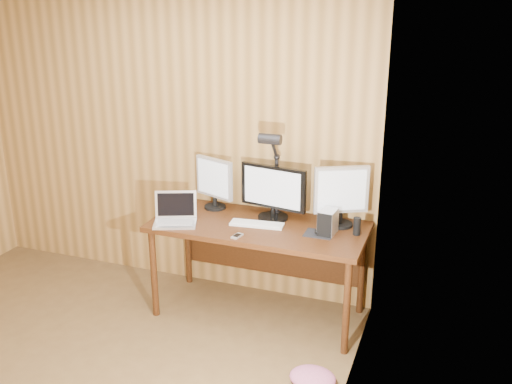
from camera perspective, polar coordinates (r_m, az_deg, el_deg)
The scene contains 13 objects.
desk at distance 4.34m, azimuth 0.55°, elevation -4.40°, with size 1.60×0.70×0.75m.
monitor_center at distance 4.27m, azimuth 1.72°, elevation 0.01°, with size 0.53×0.23×0.41m.
monitor_left at distance 4.49m, azimuth -4.18°, elevation 1.02°, with size 0.35×0.17×0.41m.
monitor_right at distance 4.17m, azimuth 8.52°, elevation -0.22°, with size 0.37×0.22×0.45m.
laptop at distance 4.29m, azimuth -8.06°, elevation -2.31°, with size 0.38×0.34×0.22m.
keyboard at distance 4.21m, azimuth 0.09°, elevation -3.22°, with size 0.41×0.16×0.02m.
mousepad at distance 4.08m, azimuth 6.31°, elevation -4.18°, with size 0.20×0.16×0.00m, color black.
mouse at distance 4.08m, azimuth 6.32°, elevation -3.92°, with size 0.07×0.11×0.04m, color black.
hard_drive at distance 4.07m, azimuth 7.18°, elevation -2.98°, with size 0.13×0.17×0.18m.
phone at distance 4.02m, azimuth -1.90°, elevation -4.42°, with size 0.07×0.10×0.01m.
speaker at distance 4.09m, azimuth 10.06°, elevation -3.40°, with size 0.05×0.05×0.13m, color black.
desk_lamp at distance 4.21m, azimuth 1.71°, elevation 3.01°, with size 0.16×0.24×0.72m.
fabric_pile at distance 3.83m, azimuth 5.69°, elevation -18.02°, with size 0.30×0.25×0.10m, color #B5587E, non-canonical shape.
Camera 1 is at (2.25, -2.06, 2.35)m, focal length 40.00 mm.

